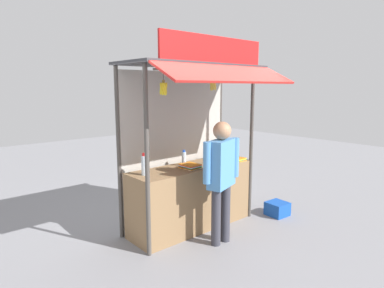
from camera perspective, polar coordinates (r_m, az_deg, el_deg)
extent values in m
plane|color=gray|center=(5.47, 0.00, -13.99)|extent=(20.00, 20.00, 0.00)
cube|color=olive|center=(5.29, 0.00, -9.07)|extent=(2.06, 0.64, 0.99)
cylinder|color=#4C4742|center=(4.23, -7.73, -3.36)|extent=(0.06, 0.06, 2.49)
cylinder|color=#4C4742|center=(5.61, 10.15, -0.19)|extent=(0.06, 0.06, 2.49)
cylinder|color=#4C4742|center=(4.85, -12.47, -1.83)|extent=(0.06, 0.06, 2.49)
cylinder|color=#4C4742|center=(6.08, 4.82, 0.71)|extent=(0.06, 0.06, 2.49)
cube|color=#B7B2A8|center=(5.41, -2.84, -0.68)|extent=(2.02, 0.04, 2.44)
cube|color=#3F3F44|center=(4.97, 0.43, 13.37)|extent=(2.26, 0.93, 0.04)
cube|color=red|center=(4.45, 6.65, 11.96)|extent=(2.22, 0.51, 0.26)
cube|color=red|center=(4.68, 3.93, 15.96)|extent=(1.86, 0.04, 0.35)
cylinder|color=#59544C|center=(4.70, 3.44, 12.34)|extent=(1.96, 0.02, 0.02)
cylinder|color=silver|center=(5.80, 5.53, -1.26)|extent=(0.07, 0.07, 0.21)
cylinder|color=#198C33|center=(5.78, 5.55, -0.10)|extent=(0.04, 0.04, 0.03)
cylinder|color=silver|center=(4.65, -8.19, -3.68)|extent=(0.09, 0.09, 0.27)
cylinder|color=red|center=(4.62, -8.23, -1.80)|extent=(0.06, 0.06, 0.04)
cylinder|color=silver|center=(5.16, -1.40, -2.57)|extent=(0.07, 0.07, 0.22)
cylinder|color=blue|center=(5.13, -1.41, -1.21)|extent=(0.05, 0.05, 0.03)
cylinder|color=silver|center=(5.57, 4.20, -1.67)|extent=(0.07, 0.07, 0.22)
cylinder|color=#198C33|center=(5.54, 4.22, -0.40)|extent=(0.05, 0.05, 0.03)
cube|color=white|center=(5.01, -0.35, -4.15)|extent=(0.25, 0.29, 0.01)
cube|color=orange|center=(5.00, -0.38, -4.06)|extent=(0.26, 0.30, 0.01)
cube|color=black|center=(5.01, -0.29, -3.93)|extent=(0.25, 0.29, 0.01)
cube|color=green|center=(5.00, -0.20, -3.85)|extent=(0.24, 0.28, 0.01)
cube|color=white|center=(5.00, -0.31, -3.76)|extent=(0.26, 0.29, 0.01)
cube|color=red|center=(5.01, -0.29, -3.60)|extent=(0.25, 0.29, 0.01)
cube|color=orange|center=(5.00, -0.31, -3.51)|extent=(0.24, 0.28, 0.01)
cube|color=yellow|center=(5.61, 7.52, -2.74)|extent=(0.25, 0.31, 0.01)
cube|color=red|center=(5.60, 7.49, -2.64)|extent=(0.25, 0.31, 0.01)
cube|color=green|center=(5.60, 7.53, -2.57)|extent=(0.24, 0.30, 0.01)
cube|color=yellow|center=(5.59, 7.46, -2.47)|extent=(0.24, 0.30, 0.01)
cube|color=orange|center=(5.60, 7.45, -2.35)|extent=(0.26, 0.32, 0.01)
cylinder|color=#332D23|center=(4.16, -4.96, 11.69)|extent=(0.01, 0.01, 0.11)
cylinder|color=olive|center=(4.15, -4.94, 10.66)|extent=(0.04, 0.04, 0.04)
ellipsoid|color=yellow|center=(4.17, -4.62, 9.48)|extent=(0.04, 0.09, 0.17)
ellipsoid|color=yellow|center=(4.17, -4.93, 9.43)|extent=(0.07, 0.06, 0.17)
ellipsoid|color=yellow|center=(4.17, -5.29, 9.47)|extent=(0.09, 0.06, 0.17)
ellipsoid|color=yellow|center=(4.14, -5.23, 9.46)|extent=(0.04, 0.09, 0.17)
ellipsoid|color=yellow|center=(4.14, -4.90, 9.43)|extent=(0.07, 0.06, 0.17)
ellipsoid|color=yellow|center=(4.14, -4.64, 9.45)|extent=(0.08, 0.06, 0.17)
cylinder|color=#332D23|center=(4.71, 3.63, 11.74)|extent=(0.01, 0.01, 0.07)
cylinder|color=olive|center=(4.71, 3.62, 11.10)|extent=(0.04, 0.04, 0.04)
ellipsoid|color=#DAC746|center=(4.73, 3.85, 10.09)|extent=(0.04, 0.09, 0.16)
ellipsoid|color=#DAC746|center=(4.72, 3.56, 10.04)|extent=(0.06, 0.05, 0.16)
ellipsoid|color=#DAC746|center=(4.71, 3.33, 10.07)|extent=(0.07, 0.06, 0.16)
ellipsoid|color=#DAC746|center=(4.69, 3.34, 10.08)|extent=(0.04, 0.09, 0.16)
ellipsoid|color=#DAC746|center=(4.68, 3.72, 10.09)|extent=(0.08, 0.06, 0.16)
ellipsoid|color=#DAC746|center=(4.70, 3.95, 10.09)|extent=(0.09, 0.06, 0.16)
cylinder|color=#383842|center=(4.74, 4.16, -12.37)|extent=(0.13, 0.13, 0.83)
cylinder|color=#383842|center=(4.87, 5.78, -11.79)|extent=(0.13, 0.13, 0.83)
cube|color=#4C8CCC|center=(4.58, 5.12, -3.36)|extent=(0.54, 0.36, 0.66)
cylinder|color=#4C8CCC|center=(4.38, 2.61, -3.28)|extent=(0.11, 0.11, 0.56)
cylinder|color=#4C8CCC|center=(4.77, 7.45, -2.27)|extent=(0.11, 0.11, 0.56)
sphere|color=tan|center=(4.50, 5.21, 2.30)|extent=(0.25, 0.25, 0.25)
cube|color=#194CB2|center=(6.05, 14.47, -10.74)|extent=(0.35, 0.35, 0.23)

